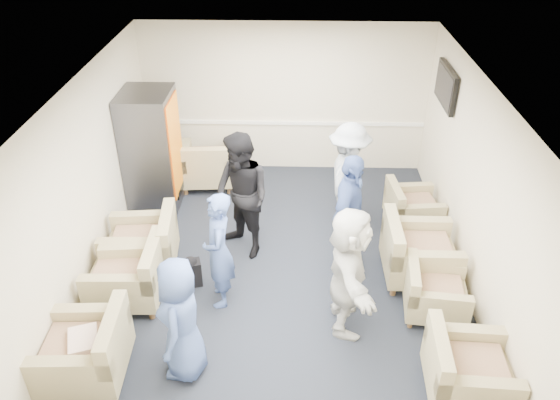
{
  "coord_description": "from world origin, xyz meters",
  "views": [
    {
      "loc": [
        0.19,
        -6.1,
        4.92
      ],
      "look_at": [
        -0.0,
        0.2,
        0.99
      ],
      "focal_mm": 35.0,
      "sensor_mm": 36.0,
      "label": 1
    }
  ],
  "objects_px": {
    "armchair_right_midnear": "(432,294)",
    "person_mid_left": "(219,251)",
    "armchair_left_near": "(88,353)",
    "armchair_right_far": "(410,209)",
    "person_mid_right": "(349,215)",
    "person_front_right": "(349,271)",
    "armchair_corner": "(208,166)",
    "person_back_right": "(348,177)",
    "person_back_left": "(242,197)",
    "armchair_left_far": "(146,247)",
    "person_front_left": "(181,319)",
    "armchair_left_mid": "(131,276)",
    "vending_machine": "(152,151)",
    "armchair_right_midfar": "(415,254)",
    "armchair_right_near": "(464,372)"
  },
  "relations": [
    {
      "from": "armchair_right_midnear",
      "to": "person_mid_left",
      "type": "xyz_separation_m",
      "value": [
        -2.67,
        0.15,
        0.5
      ]
    },
    {
      "from": "armchair_left_near",
      "to": "armchair_right_far",
      "type": "bearing_deg",
      "value": 124.85
    },
    {
      "from": "person_mid_right",
      "to": "person_front_right",
      "type": "bearing_deg",
      "value": -163.5
    },
    {
      "from": "armchair_right_midnear",
      "to": "armchair_right_far",
      "type": "relative_size",
      "value": 0.99
    },
    {
      "from": "armchair_corner",
      "to": "person_mid_left",
      "type": "xyz_separation_m",
      "value": [
        0.6,
        -2.99,
        0.43
      ]
    },
    {
      "from": "armchair_corner",
      "to": "person_back_right",
      "type": "bearing_deg",
      "value": 148.86
    },
    {
      "from": "armchair_corner",
      "to": "person_back_left",
      "type": "bearing_deg",
      "value": 108.13
    },
    {
      "from": "armchair_left_far",
      "to": "person_front_left",
      "type": "relative_size",
      "value": 0.66
    },
    {
      "from": "armchair_left_far",
      "to": "armchair_left_mid",
      "type": "bearing_deg",
      "value": -9.41
    },
    {
      "from": "armchair_right_far",
      "to": "person_mid_right",
      "type": "height_order",
      "value": "person_mid_right"
    },
    {
      "from": "armchair_left_mid",
      "to": "armchair_right_midnear",
      "type": "distance_m",
      "value": 3.84
    },
    {
      "from": "vending_machine",
      "to": "person_back_left",
      "type": "xyz_separation_m",
      "value": [
        1.55,
        -1.28,
        -0.05
      ]
    },
    {
      "from": "person_mid_right",
      "to": "person_front_right",
      "type": "distance_m",
      "value": 1.12
    },
    {
      "from": "armchair_right_midfar",
      "to": "person_mid_right",
      "type": "height_order",
      "value": "person_mid_right"
    },
    {
      "from": "armchair_left_near",
      "to": "armchair_left_far",
      "type": "distance_m",
      "value": 1.94
    },
    {
      "from": "armchair_right_near",
      "to": "person_mid_left",
      "type": "relative_size",
      "value": 0.57
    },
    {
      "from": "armchair_left_near",
      "to": "vending_machine",
      "type": "xyz_separation_m",
      "value": [
        -0.06,
        3.65,
        0.61
      ]
    },
    {
      "from": "armchair_right_midnear",
      "to": "armchair_corner",
      "type": "xyz_separation_m",
      "value": [
        -3.27,
        3.14,
        0.07
      ]
    },
    {
      "from": "armchair_left_mid",
      "to": "person_mid_left",
      "type": "xyz_separation_m",
      "value": [
        1.16,
        0.01,
        0.44
      ]
    },
    {
      "from": "person_back_right",
      "to": "vending_machine",
      "type": "bearing_deg",
      "value": 91.84
    },
    {
      "from": "armchair_left_near",
      "to": "armchair_right_midfar",
      "type": "relative_size",
      "value": 1.01
    },
    {
      "from": "armchair_left_far",
      "to": "armchair_right_near",
      "type": "height_order",
      "value": "armchair_left_far"
    },
    {
      "from": "vending_machine",
      "to": "armchair_right_far",
      "type": "bearing_deg",
      "value": -7.54
    },
    {
      "from": "armchair_right_midfar",
      "to": "person_front_right",
      "type": "relative_size",
      "value": 0.57
    },
    {
      "from": "armchair_left_near",
      "to": "armchair_right_near",
      "type": "bearing_deg",
      "value": 85.44
    },
    {
      "from": "person_back_right",
      "to": "person_back_left",
      "type": "bearing_deg",
      "value": 127.38
    },
    {
      "from": "armchair_corner",
      "to": "armchair_left_far",
      "type": "bearing_deg",
      "value": 73.31
    },
    {
      "from": "armchair_right_midfar",
      "to": "person_mid_right",
      "type": "relative_size",
      "value": 0.54
    },
    {
      "from": "armchair_left_mid",
      "to": "person_back_left",
      "type": "distance_m",
      "value": 1.82
    },
    {
      "from": "armchair_left_far",
      "to": "armchair_right_midfar",
      "type": "height_order",
      "value": "armchair_right_midfar"
    },
    {
      "from": "armchair_left_mid",
      "to": "armchair_left_far",
      "type": "bearing_deg",
      "value": 174.4
    },
    {
      "from": "armchair_left_near",
      "to": "vending_machine",
      "type": "bearing_deg",
      "value": 178.15
    },
    {
      "from": "person_front_right",
      "to": "person_back_right",
      "type": "bearing_deg",
      "value": -3.73
    },
    {
      "from": "person_front_right",
      "to": "armchair_right_near",
      "type": "bearing_deg",
      "value": -131.24
    },
    {
      "from": "armchair_corner",
      "to": "armchair_left_near",
      "type": "bearing_deg",
      "value": 76.46
    },
    {
      "from": "vending_machine",
      "to": "person_mid_right",
      "type": "bearing_deg",
      "value": -28.31
    },
    {
      "from": "armchair_left_near",
      "to": "armchair_right_far",
      "type": "distance_m",
      "value": 5.09
    },
    {
      "from": "armchair_right_far",
      "to": "person_back_left",
      "type": "xyz_separation_m",
      "value": [
        -2.54,
        -0.74,
        0.63
      ]
    },
    {
      "from": "person_mid_left",
      "to": "person_front_right",
      "type": "height_order",
      "value": "person_front_right"
    },
    {
      "from": "armchair_right_near",
      "to": "person_front_left",
      "type": "xyz_separation_m",
      "value": [
        -3.0,
        0.27,
        0.42
      ]
    },
    {
      "from": "armchair_left_near",
      "to": "person_front_right",
      "type": "relative_size",
      "value": 0.57
    },
    {
      "from": "armchair_left_near",
      "to": "person_front_left",
      "type": "height_order",
      "value": "person_front_left"
    },
    {
      "from": "armchair_left_mid",
      "to": "person_back_right",
      "type": "relative_size",
      "value": 0.54
    },
    {
      "from": "armchair_right_far",
      "to": "person_back_right",
      "type": "distance_m",
      "value": 1.14
    },
    {
      "from": "armchair_right_midnear",
      "to": "person_front_right",
      "type": "relative_size",
      "value": 0.5
    },
    {
      "from": "armchair_left_near",
      "to": "vending_machine",
      "type": "height_order",
      "value": "vending_machine"
    },
    {
      "from": "armchair_right_near",
      "to": "person_mid_right",
      "type": "height_order",
      "value": "person_mid_right"
    },
    {
      "from": "person_front_left",
      "to": "person_front_right",
      "type": "relative_size",
      "value": 0.91
    },
    {
      "from": "armchair_left_near",
      "to": "person_back_left",
      "type": "xyz_separation_m",
      "value": [
        1.49,
        2.37,
        0.57
      ]
    },
    {
      "from": "armchair_right_near",
      "to": "person_front_left",
      "type": "height_order",
      "value": "person_front_left"
    }
  ]
}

